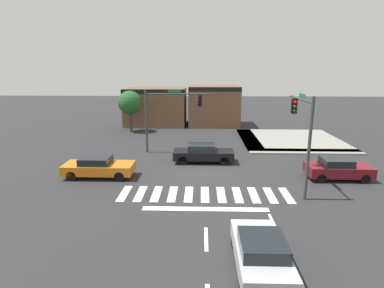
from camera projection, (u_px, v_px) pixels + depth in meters
ground_plane at (204, 170)px, 23.19m from camera, size 120.00×120.00×0.00m
crosswalk_near at (205, 194)px, 18.82m from camera, size 10.20×2.42×0.01m
lane_markings at (237, 276)px, 11.49m from camera, size 6.80×20.25×0.01m
bike_detector_marking at (252, 238)px, 13.98m from camera, size 1.19×1.19×0.01m
curb_corner_northeast at (287, 141)px, 32.07m from camera, size 10.00×10.60×0.15m
storefront_row at (182, 106)px, 40.84m from camera, size 14.58×5.72×5.03m
traffic_signal_southeast at (302, 125)px, 18.60m from camera, size 0.32×4.43×5.90m
traffic_signal_northwest at (170, 109)px, 27.11m from camera, size 5.63×0.32×5.51m
car_orange at (98, 167)px, 21.62m from camera, size 4.73×1.91×1.43m
car_black at (203, 153)px, 24.95m from camera, size 4.73×1.76×1.49m
car_silver at (261, 252)px, 11.73m from camera, size 1.86×4.20×1.40m
car_maroon at (338, 168)px, 21.27m from camera, size 4.17×1.93×1.45m
roadside_tree at (130, 103)px, 36.21m from camera, size 2.72×2.72×4.76m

